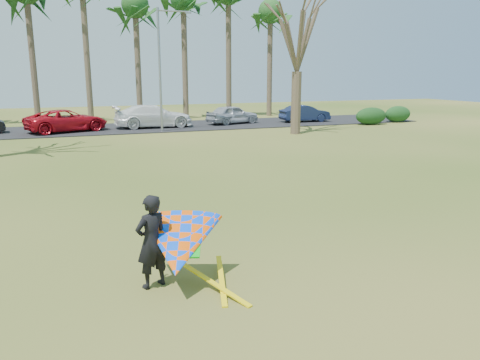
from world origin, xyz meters
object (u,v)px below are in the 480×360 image
object	(u,v)px
car_3	(153,116)
car_4	(232,114)
car_2	(67,121)
bare_tree_right	(298,29)
kite_flyer	(176,244)
car_5	(305,113)
streetlight	(162,64)

from	to	relation	value
car_3	car_4	size ratio (longest dim) A/B	1.33
car_2	car_4	size ratio (longest dim) A/B	1.26
bare_tree_right	kite_flyer	size ratio (longest dim) A/B	3.86
car_5	car_2	bearing A→B (deg)	92.33
car_3	car_4	xyz separation A→B (m)	(6.19, 0.34, -0.09)
car_2	car_3	distance (m)	5.91
car_2	kite_flyer	bearing A→B (deg)	162.79
streetlight	car_4	distance (m)	7.57
kite_flyer	car_3	bearing A→B (deg)	80.22
streetlight	car_4	world-z (taller)	streetlight
car_2	car_4	world-z (taller)	car_2
bare_tree_right	kite_flyer	world-z (taller)	bare_tree_right
car_5	kite_flyer	size ratio (longest dim) A/B	1.69
streetlight	car_5	distance (m)	12.71
bare_tree_right	car_4	size ratio (longest dim) A/B	2.20
kite_flyer	streetlight	bearing A→B (deg)	78.63
car_4	bare_tree_right	bearing A→B (deg)	179.40
car_5	car_3	bearing A→B (deg)	90.45
bare_tree_right	kite_flyer	bearing A→B (deg)	-122.85
car_3	car_4	distance (m)	6.20
streetlight	kite_flyer	xyz separation A→B (m)	(-4.72, -23.44, -3.61)
car_3	kite_flyer	size ratio (longest dim) A/B	2.33
streetlight	car_2	xyz separation A→B (m)	(-6.13, 2.09, -3.67)
streetlight	car_4	xyz separation A→B (m)	(5.95, 2.88, -3.69)
streetlight	car_5	world-z (taller)	streetlight
streetlight	car_2	bearing A→B (deg)	161.18
car_3	kite_flyer	distance (m)	26.37
kite_flyer	bare_tree_right	bearing A→B (deg)	57.15
streetlight	car_3	bearing A→B (deg)	95.36
bare_tree_right	car_4	xyz separation A→B (m)	(-1.89, 6.88, -5.79)
car_4	streetlight	bearing A→B (deg)	99.93
kite_flyer	car_5	bearing A→B (deg)	57.05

